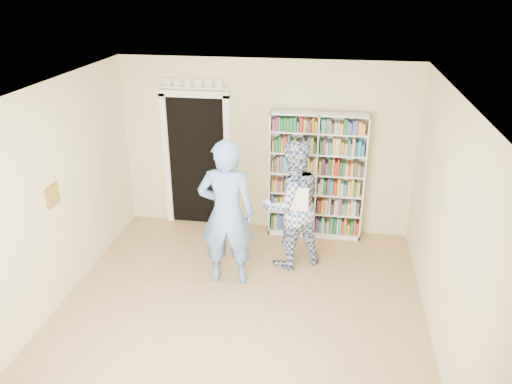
% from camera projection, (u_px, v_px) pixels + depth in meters
% --- Properties ---
extents(floor, '(5.00, 5.00, 0.00)m').
position_uv_depth(floor, '(236.00, 321.00, 5.96)').
color(floor, '#9A774A').
rests_on(floor, ground).
extents(ceiling, '(5.00, 5.00, 0.00)m').
position_uv_depth(ceiling, '(232.00, 97.00, 4.87)').
color(ceiling, white).
rests_on(ceiling, wall_back).
extents(wall_back, '(4.50, 0.00, 4.50)m').
position_uv_depth(wall_back, '(266.00, 148.00, 7.68)').
color(wall_back, beige).
rests_on(wall_back, floor).
extents(wall_left, '(0.00, 5.00, 5.00)m').
position_uv_depth(wall_left, '(43.00, 207.00, 5.74)').
color(wall_left, beige).
rests_on(wall_left, floor).
extents(wall_right, '(0.00, 5.00, 5.00)m').
position_uv_depth(wall_right, '(450.00, 236.00, 5.09)').
color(wall_right, beige).
rests_on(wall_right, floor).
extents(bookshelf, '(1.43, 0.27, 1.97)m').
position_uv_depth(bookshelf, '(317.00, 176.00, 7.56)').
color(bookshelf, white).
rests_on(bookshelf, floor).
extents(doorway, '(1.10, 0.08, 2.43)m').
position_uv_depth(doorway, '(197.00, 155.00, 7.88)').
color(doorway, black).
rests_on(doorway, floor).
extents(wall_art, '(0.03, 0.25, 0.25)m').
position_uv_depth(wall_art, '(53.00, 196.00, 5.89)').
color(wall_art, brown).
rests_on(wall_art, wall_left).
extents(man_blue, '(0.77, 0.55, 1.99)m').
position_uv_depth(man_blue, '(227.00, 214.00, 6.37)').
color(man_blue, '#5987C6').
rests_on(man_blue, floor).
extents(man_plaid, '(1.12, 1.05, 1.83)m').
position_uv_depth(man_plaid, '(291.00, 205.00, 6.80)').
color(man_plaid, navy).
rests_on(man_plaid, floor).
extents(paper_sheet, '(0.23, 0.02, 0.33)m').
position_uv_depth(paper_sheet, '(299.00, 200.00, 6.47)').
color(paper_sheet, white).
rests_on(paper_sheet, man_plaid).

